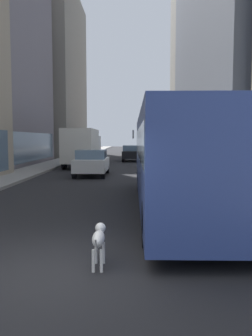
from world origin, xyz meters
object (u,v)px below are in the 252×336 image
object	(u,v)px
car_red_coupe	(144,150)
dalmatian_dog	(99,238)
transit_bus	(178,154)
box_truck	(82,146)
pedestrian_with_handbag	(249,174)
car_black_suv	(132,153)
car_white_van	(92,163)

from	to	relation	value
car_red_coupe	dalmatian_dog	world-z (taller)	car_red_coupe
transit_bus	box_truck	distance (m)	17.67
pedestrian_with_handbag	car_black_suv	bearing A→B (deg)	101.27
dalmatian_dog	pedestrian_with_handbag	xyz separation A→B (m)	(4.91, 6.65, 0.50)
car_white_van	car_black_suv	bearing A→B (deg)	80.14
transit_bus	car_red_coupe	size ratio (longest dim) A/B	2.94
car_red_coupe	car_black_suv	distance (m)	10.73
pedestrian_with_handbag	car_white_van	bearing A→B (deg)	129.10
box_truck	dalmatian_dog	xyz separation A→B (m)	(3.52, -22.02, -1.15)
car_red_coupe	car_black_suv	world-z (taller)	same
car_white_van	pedestrian_with_handbag	distance (m)	10.83
car_black_suv	dalmatian_dog	world-z (taller)	car_black_suv
car_red_coupe	box_truck	world-z (taller)	box_truck
car_red_coupe	car_black_suv	bearing A→B (deg)	-98.58
car_black_suv	box_truck	bearing A→B (deg)	-120.32
transit_bus	car_red_coupe	bearing A→B (deg)	90.00
transit_bus	dalmatian_dog	xyz separation A→B (m)	(-2.08, -5.27, -1.26)
car_white_van	pedestrian_with_handbag	size ratio (longest dim) A/B	2.41
transit_bus	pedestrian_with_handbag	distance (m)	3.24
car_white_van	car_red_coupe	world-z (taller)	same
car_red_coupe	dalmatian_dog	distance (m)	39.52
car_white_van	car_red_coupe	bearing A→B (deg)	80.70
pedestrian_with_handbag	box_truck	bearing A→B (deg)	118.73
car_white_van	dalmatian_dog	bearing A→B (deg)	-82.73
dalmatian_dog	car_black_suv	bearing A→B (deg)	89.05
car_white_van	box_truck	bearing A→B (deg)	102.92
transit_bus	car_white_van	xyz separation A→B (m)	(-4.00, 9.78, -0.96)
dalmatian_dog	transit_bus	bearing A→B (deg)	68.45
car_red_coupe	pedestrian_with_handbag	world-z (taller)	pedestrian_with_handbag
box_truck	dalmatian_dog	distance (m)	22.33
transit_bus	car_black_suv	world-z (taller)	transit_bus
car_red_coupe	box_truck	bearing A→B (deg)	-107.79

